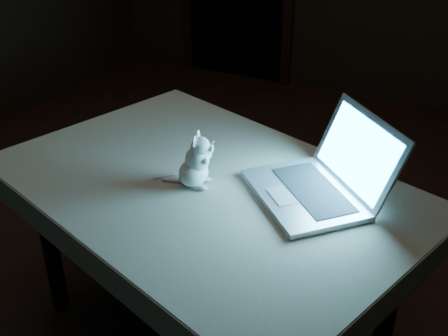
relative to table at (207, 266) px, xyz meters
The scene contains 5 objects.
floor 0.62m from the table, 113.84° to the left, with size 5.00×5.00×0.00m, color black.
table is the anchor object (origin of this frame).
tablecloth 0.34m from the table, 21.54° to the left, with size 1.54×1.03×0.11m, color beige, non-canonical shape.
laptop 0.65m from the table, 11.62° to the left, with size 0.43×0.38×0.29m, color silver, non-canonical shape.
plush_mouse 0.50m from the table, 136.88° to the right, with size 0.15×0.15×0.21m, color white, non-canonical shape.
Camera 1 is at (1.05, -1.97, 1.84)m, focal length 45.00 mm.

